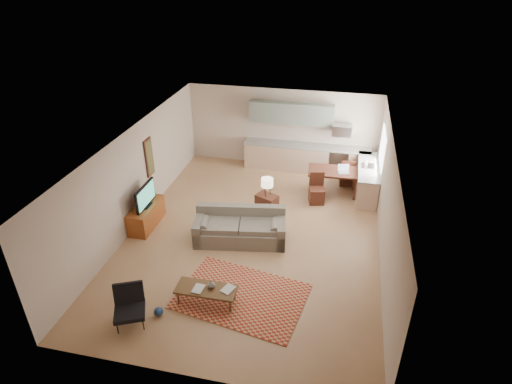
% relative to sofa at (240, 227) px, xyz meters
% --- Properties ---
extents(room, '(9.00, 9.00, 9.00)m').
position_rel_sofa_xyz_m(room, '(0.29, 0.31, 0.93)').
color(room, '#A0744E').
rests_on(room, ground).
extents(kitchen_counter_back, '(4.26, 0.64, 0.92)m').
position_rel_sofa_xyz_m(kitchen_counter_back, '(1.19, 4.49, 0.04)').
color(kitchen_counter_back, tan).
rests_on(kitchen_counter_back, ground).
extents(kitchen_counter_right, '(0.64, 2.26, 0.92)m').
position_rel_sofa_xyz_m(kitchen_counter_right, '(3.22, 3.31, 0.04)').
color(kitchen_counter_right, tan).
rests_on(kitchen_counter_right, ground).
extents(kitchen_range, '(0.62, 0.62, 0.90)m').
position_rel_sofa_xyz_m(kitchen_range, '(2.29, 4.49, 0.03)').
color(kitchen_range, '#A5A8AD').
rests_on(kitchen_range, ground).
extents(kitchen_microwave, '(0.62, 0.40, 0.35)m').
position_rel_sofa_xyz_m(kitchen_microwave, '(2.29, 4.51, 1.13)').
color(kitchen_microwave, '#A5A8AD').
rests_on(kitchen_microwave, room).
extents(upper_cabinets, '(2.80, 0.34, 0.70)m').
position_rel_sofa_xyz_m(upper_cabinets, '(0.59, 4.64, 1.53)').
color(upper_cabinets, gray).
rests_on(upper_cabinets, room).
extents(window_right, '(0.02, 1.40, 1.05)m').
position_rel_sofa_xyz_m(window_right, '(3.52, 3.31, 1.13)').
color(window_right, white).
rests_on(window_right, room).
extents(wall_art_left, '(0.06, 0.42, 1.10)m').
position_rel_sofa_xyz_m(wall_art_left, '(-2.92, 1.21, 1.13)').
color(wall_art_left, brown).
rests_on(wall_art_left, room).
extents(triptych, '(1.70, 0.04, 0.50)m').
position_rel_sofa_xyz_m(triptych, '(0.19, 4.78, 1.33)').
color(triptych, beige).
rests_on(triptych, room).
extents(rug, '(2.99, 2.32, 0.02)m').
position_rel_sofa_xyz_m(rug, '(0.55, -2.03, -0.41)').
color(rug, maroon).
rests_on(rug, floor).
extents(sofa, '(2.58, 1.44, 0.85)m').
position_rel_sofa_xyz_m(sofa, '(0.00, 0.00, 0.00)').
color(sofa, '#6B6356').
rests_on(sofa, floor).
extents(coffee_table, '(1.31, 0.53, 0.39)m').
position_rel_sofa_xyz_m(coffee_table, '(-0.14, -2.35, -0.23)').
color(coffee_table, '#4A3016').
rests_on(coffee_table, floor).
extents(book_a, '(0.27, 0.33, 0.03)m').
position_rel_sofa_xyz_m(book_a, '(-0.40, -2.41, -0.02)').
color(book_a, '#981E09').
rests_on(book_a, coffee_table).
extents(book_b, '(0.43, 0.46, 0.02)m').
position_rel_sofa_xyz_m(book_b, '(0.22, -2.25, -0.02)').
color(book_b, navy).
rests_on(book_b, coffee_table).
extents(vase, '(0.20, 0.20, 0.17)m').
position_rel_sofa_xyz_m(vase, '(-0.04, -2.30, 0.05)').
color(vase, black).
rests_on(vase, coffee_table).
extents(armchair, '(0.92, 0.92, 0.79)m').
position_rel_sofa_xyz_m(armchair, '(-1.46, -3.24, -0.03)').
color(armchair, black).
rests_on(armchair, floor).
extents(tv_credenza, '(0.52, 1.36, 0.63)m').
position_rel_sofa_xyz_m(tv_credenza, '(-2.68, 0.14, -0.11)').
color(tv_credenza, brown).
rests_on(tv_credenza, floor).
extents(tv, '(0.10, 1.04, 0.63)m').
position_rel_sofa_xyz_m(tv, '(-2.62, 0.14, 0.52)').
color(tv, black).
rests_on(tv, tv_credenza).
extents(console_table, '(0.69, 0.60, 0.68)m').
position_rel_sofa_xyz_m(console_table, '(0.45, 1.31, -0.08)').
color(console_table, '#3D1C13').
rests_on(console_table, floor).
extents(table_lamp, '(0.45, 0.45, 0.54)m').
position_rel_sofa_xyz_m(table_lamp, '(0.45, 1.31, 0.53)').
color(table_lamp, beige).
rests_on(table_lamp, console_table).
extents(dining_table, '(1.58, 0.97, 0.78)m').
position_rel_sofa_xyz_m(dining_table, '(2.18, 3.08, -0.04)').
color(dining_table, '#3D1C13').
rests_on(dining_table, floor).
extents(dining_chair_near, '(0.53, 0.54, 0.92)m').
position_rel_sofa_xyz_m(dining_chair_near, '(1.76, 2.39, 0.04)').
color(dining_chair_near, '#3D1C13').
rests_on(dining_chair_near, floor).
extents(dining_chair_far, '(0.49, 0.51, 0.91)m').
position_rel_sofa_xyz_m(dining_chair_far, '(2.60, 3.77, 0.03)').
color(dining_chair_far, '#3D1C13').
rests_on(dining_chair_far, floor).
extents(laptop, '(0.37, 0.30, 0.25)m').
position_rel_sofa_xyz_m(laptop, '(2.48, 2.98, 0.47)').
color(laptop, '#A5A8AD').
rests_on(laptop, dining_table).
extents(soap_bottle, '(0.11, 0.11, 0.19)m').
position_rel_sofa_xyz_m(soap_bottle, '(3.12, 3.40, 0.59)').
color(soap_bottle, beige).
rests_on(soap_bottle, kitchen_counter_right).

